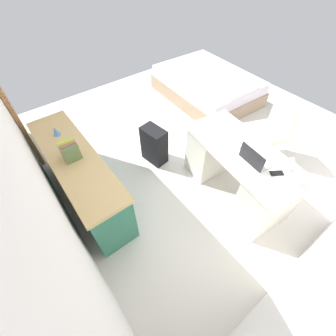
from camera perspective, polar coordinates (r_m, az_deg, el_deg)
name	(u,v)px	position (r m, az deg, el deg)	size (l,w,h in m)	color
ground_plane	(195,146)	(3.73, 6.88, 5.58)	(5.32, 5.32, 0.00)	beige
wall_back	(11,138)	(2.23, -34.63, 6.12)	(4.17, 0.10, 2.63)	white
door_wooden	(0,90)	(3.72, -36.57, 15.44)	(0.88, 0.05, 2.04)	#936038
desk	(237,171)	(2.93, 16.88, -0.84)	(1.51, 0.83, 0.76)	silver
office_chair	(267,134)	(3.56, 23.62, 7.76)	(0.60, 0.60, 0.94)	black
credenza	(82,178)	(2.95, -20.78, -2.32)	(1.80, 0.48, 0.76)	#2D7056
bed	(207,86)	(4.81, 9.81, 19.66)	(1.96, 1.48, 0.58)	gray
suitcase_black	(154,145)	(3.30, -3.48, 5.74)	(0.36, 0.22, 0.57)	black
laptop	(254,159)	(2.55, 20.86, 2.12)	(0.33, 0.26, 0.21)	#B7B7BC
computer_mouse	(239,145)	(2.70, 17.50, 5.41)	(0.06, 0.10, 0.03)	white
cell_phone_near_laptop	(277,173)	(2.56, 25.63, -1.18)	(0.07, 0.14, 0.01)	black
desk_lamp	(291,164)	(2.33, 28.39, 0.82)	(0.16, 0.11, 0.34)	silver
book_row	(70,150)	(2.60, -23.45, 4.06)	(0.16, 0.17, 0.23)	#556A3E
figurine_small	(56,131)	(3.00, -26.38, 8.27)	(0.08, 0.08, 0.11)	#4C7FBF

